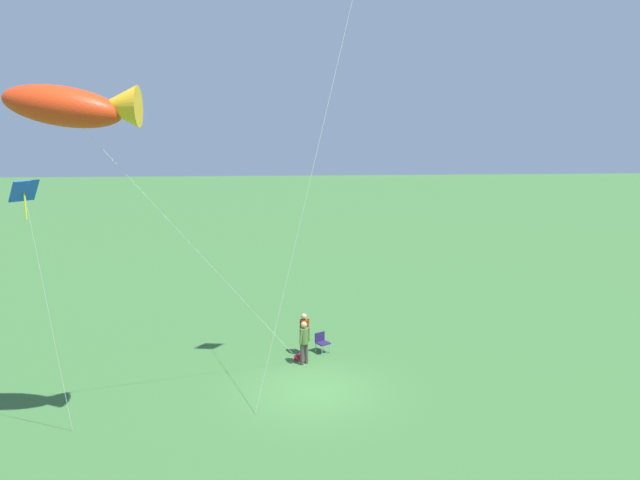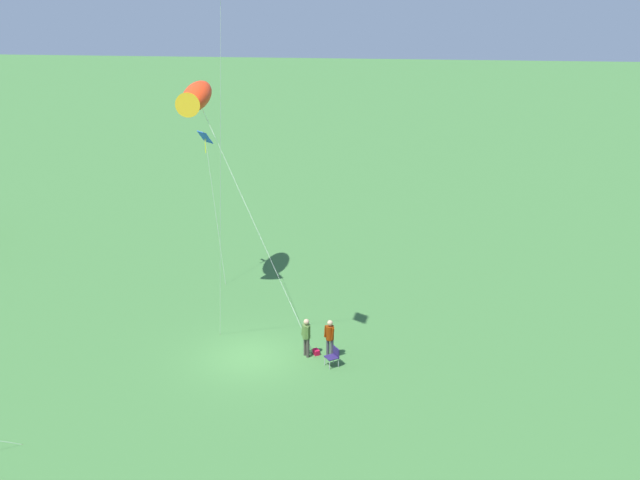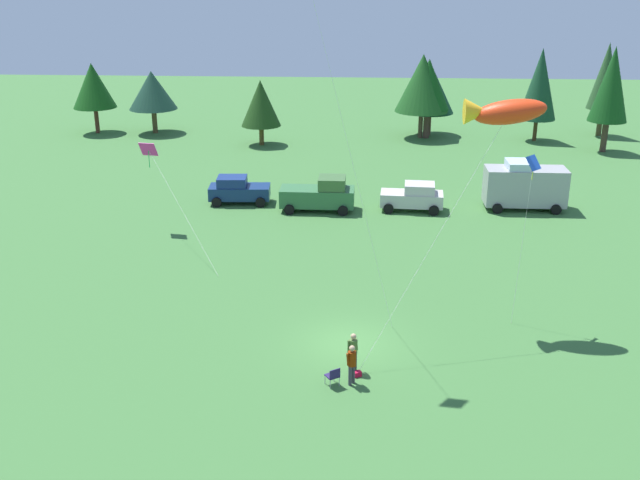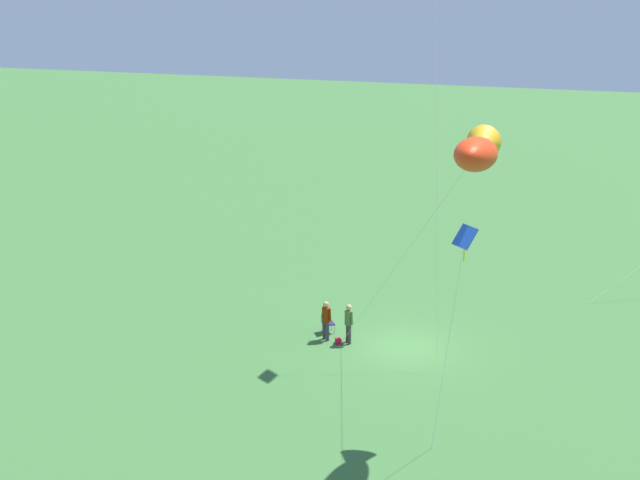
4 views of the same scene
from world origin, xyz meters
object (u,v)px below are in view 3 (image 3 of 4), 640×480
Objects in this scene: car_silver_compact at (413,197)px; car_navy_hatch at (238,190)px; kite_diamond_rainbow at (150,152)px; person_kite_flyer at (353,349)px; person_spectator at (352,362)px; kite_diamond_blue at (533,169)px; folding_chair at (333,375)px; van_motorhome_grey at (525,185)px; truck_green_flatbed at (320,195)px; kite_large_fish at (502,112)px; backpack_on_grass at (357,374)px.

car_navy_hatch is at bearing 179.68° from car_silver_compact.
person_kite_flyer is at bearing -52.98° from kite_diamond_rainbow.
person_spectator is 12.03m from kite_diamond_blue.
van_motorhome_grey is at bearing -60.28° from folding_chair.
folding_chair is at bearing 110.25° from person_kite_flyer.
person_kite_flyer and person_spectator have the same top height.
person_spectator is at bearing -54.65° from kite_diamond_rainbow.
kite_diamond_blue reaches higher than car_navy_hatch.
folding_chair is at bearing -84.71° from truck_green_flatbed.
kite_diamond_rainbow reaches higher than truck_green_flatbed.
truck_green_flatbed reaches higher than person_spectator.
van_motorhome_grey is at bearing -80.84° from person_spectator.
kite_large_fish reaches higher than kite_diamond_rainbow.
truck_green_flatbed is 0.48× the size of kite_large_fish.
van_motorhome_grey is at bearing 176.38° from car_navy_hatch.
van_motorhome_grey reaches higher than person_kite_flyer.
backpack_on_grass is 12.07m from kite_diamond_blue.
kite_diamond_blue reaches higher than person_spectator.
car_navy_hatch is 0.54× the size of kite_diamond_rainbow.
folding_chair is 0.19× the size of car_silver_compact.
backpack_on_grass is (0.18, -0.40, -0.91)m from person_kite_flyer.
car_navy_hatch is 19.71m from van_motorhome_grey.
backpack_on_grass is at bearing 63.79° from van_motorhome_grey.
kite_large_fish is 1.35× the size of kite_diamond_blue.
person_kite_flyer reaches higher than folding_chair.
van_motorhome_grey reaches higher than truck_green_flatbed.
person_kite_flyer is 0.22× the size of kite_diamond_blue.
kite_large_fish is (14.62, -16.85, 8.87)m from car_navy_hatch.
car_silver_compact is at bearing 104.18° from kite_diamond_blue.
car_silver_compact is (4.57, 22.75, 0.46)m from folding_chair.
person_kite_flyer is 1.01m from person_spectator.
person_kite_flyer is at bearing -137.96° from kite_large_fish.
kite_diamond_blue reaches higher than backpack_on_grass.
kite_diamond_rainbow reaches higher than van_motorhome_grey.
kite_diamond_blue is (1.57, -0.08, -2.52)m from kite_large_fish.
folding_chair is 2.56× the size of backpack_on_grass.
kite_diamond_rainbow reaches higher than person_kite_flyer.
kite_diamond_blue is (7.65, 5.97, 7.18)m from backpack_on_grass.
van_motorhome_grey is 0.51× the size of kite_large_fish.
car_navy_hatch is at bearing 130.95° from kite_large_fish.
kite_diamond_rainbow is (-12.78, 16.95, 3.93)m from person_kite_flyer.
truck_green_flatbed is 13.95m from van_motorhome_grey.
folding_chair is at bearing -56.52° from kite_diamond_rainbow.
folding_chair is 26.49m from van_motorhome_grey.
car_navy_hatch is 5.95m from truck_green_flatbed.
car_navy_hatch is at bearing 168.11° from truck_green_flatbed.
person_spectator is 12.71m from kite_large_fish.
person_spectator is at bearing -95.51° from car_silver_compact.
van_motorhome_grey is (11.39, 23.33, 0.62)m from person_spectator.
kite_large_fish is (6.27, 5.65, 8.80)m from person_kite_flyer.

